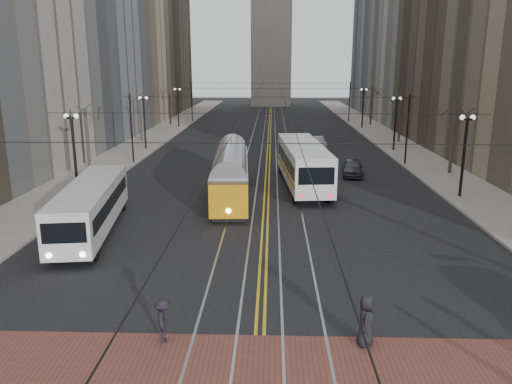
# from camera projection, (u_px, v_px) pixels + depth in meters

# --- Properties ---
(ground) EXTENTS (260.00, 260.00, 0.00)m
(ground) POSITION_uv_depth(u_px,v_px,m) (260.00, 321.00, 18.37)
(ground) COLOR black
(ground) RESTS_ON ground
(sidewalk_left) EXTENTS (5.00, 140.00, 0.15)m
(sidewalk_left) POSITION_uv_depth(u_px,v_px,m) (149.00, 140.00, 62.41)
(sidewalk_left) COLOR gray
(sidewalk_left) RESTS_ON ground
(sidewalk_right) EXTENTS (5.00, 140.00, 0.15)m
(sidewalk_right) POSITION_uv_depth(u_px,v_px,m) (391.00, 141.00, 61.46)
(sidewalk_right) COLOR gray
(sidewalk_right) RESTS_ON ground
(streetcar_rails) EXTENTS (4.80, 130.00, 0.02)m
(streetcar_rails) POSITION_uv_depth(u_px,v_px,m) (269.00, 141.00, 61.95)
(streetcar_rails) COLOR gray
(streetcar_rails) RESTS_ON ground
(centre_lines) EXTENTS (0.42, 130.00, 0.01)m
(centre_lines) POSITION_uv_depth(u_px,v_px,m) (269.00, 141.00, 61.95)
(centre_lines) COLOR gold
(centre_lines) RESTS_ON ground
(building_left_far) EXTENTS (16.00, 20.00, 40.00)m
(building_left_far) POSITION_uv_depth(u_px,v_px,m) (141.00, 8.00, 97.53)
(building_left_far) COLOR brown
(building_left_far) RESTS_ON ground
(building_right_far) EXTENTS (16.00, 20.00, 40.00)m
(building_right_far) POSITION_uv_depth(u_px,v_px,m) (404.00, 7.00, 95.92)
(building_right_far) COLOR slate
(building_right_far) RESTS_ON ground
(lamp_posts) EXTENTS (27.60, 57.20, 5.60)m
(lamp_posts) POSITION_uv_depth(u_px,v_px,m) (268.00, 137.00, 45.53)
(lamp_posts) COLOR black
(lamp_posts) RESTS_ON ground
(street_trees) EXTENTS (31.68, 53.28, 5.60)m
(street_trees) POSITION_uv_depth(u_px,v_px,m) (269.00, 128.00, 51.82)
(street_trees) COLOR #382D23
(street_trees) RESTS_ON ground
(trolley_wires) EXTENTS (25.96, 120.00, 6.60)m
(trolley_wires) POSITION_uv_depth(u_px,v_px,m) (269.00, 119.00, 51.18)
(trolley_wires) COLOR black
(trolley_wires) RESTS_ON ground
(transit_bus) EXTENTS (3.80, 11.32, 2.78)m
(transit_bus) POSITION_uv_depth(u_px,v_px,m) (91.00, 209.00, 27.80)
(transit_bus) COLOR silver
(transit_bus) RESTS_ON ground
(streetcar) EXTENTS (3.02, 12.55, 2.93)m
(streetcar) POSITION_uv_depth(u_px,v_px,m) (231.00, 178.00, 35.01)
(streetcar) COLOR orange
(streetcar) RESTS_ON ground
(rear_bus) EXTENTS (3.73, 12.82, 3.30)m
(rear_bus) POSITION_uv_depth(u_px,v_px,m) (303.00, 165.00, 38.47)
(rear_bus) COLOR silver
(rear_bus) RESTS_ON ground
(cargo_van) EXTENTS (2.49, 4.94, 2.09)m
(cargo_van) POSITION_uv_depth(u_px,v_px,m) (322.00, 182.00, 35.70)
(cargo_van) COLOR silver
(cargo_van) RESTS_ON ground
(sedan_grey) EXTENTS (2.13, 4.29, 1.40)m
(sedan_grey) POSITION_uv_depth(u_px,v_px,m) (352.00, 168.00, 42.40)
(sedan_grey) COLOR #414549
(sedan_grey) RESTS_ON ground
(sedan_silver) EXTENTS (2.02, 4.28, 1.35)m
(sedan_silver) POSITION_uv_depth(u_px,v_px,m) (317.00, 143.00, 55.99)
(sedan_silver) COLOR #9FA1A6
(sedan_silver) RESTS_ON ground
(pedestrian_a) EXTENTS (0.75, 0.99, 1.81)m
(pedestrian_a) POSITION_uv_depth(u_px,v_px,m) (366.00, 320.00, 16.58)
(pedestrian_a) COLOR black
(pedestrian_a) RESTS_ON crosswalk_band
(pedestrian_d) EXTENTS (0.79, 1.10, 1.54)m
(pedestrian_d) POSITION_uv_depth(u_px,v_px,m) (164.00, 321.00, 16.83)
(pedestrian_d) COLOR black
(pedestrian_d) RESTS_ON crosswalk_band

